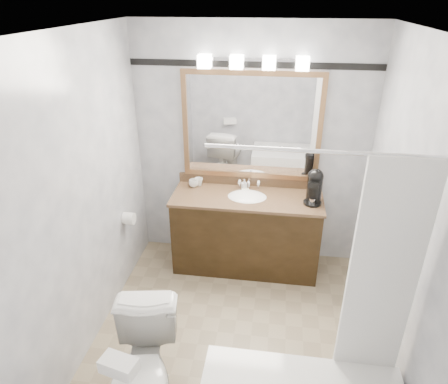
# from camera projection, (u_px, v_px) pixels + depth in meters

# --- Properties ---
(room) EXTENTS (2.42, 2.62, 2.52)m
(room) POSITION_uv_depth(u_px,v_px,m) (236.00, 211.00, 2.97)
(room) COLOR gray
(room) RESTS_ON ground
(vanity) EXTENTS (1.53, 0.58, 0.97)m
(vanity) POSITION_uv_depth(u_px,v_px,m) (246.00, 230.00, 4.23)
(vanity) COLOR black
(vanity) RESTS_ON ground
(mirror) EXTENTS (1.40, 0.04, 1.10)m
(mirror) POSITION_uv_depth(u_px,v_px,m) (251.00, 127.00, 3.99)
(mirror) COLOR #9A6E45
(mirror) RESTS_ON room
(vanity_light_bar) EXTENTS (1.02, 0.14, 0.12)m
(vanity_light_bar) POSITION_uv_depth(u_px,v_px,m) (253.00, 62.00, 3.66)
(vanity_light_bar) COLOR silver
(vanity_light_bar) RESTS_ON room
(accent_stripe) EXTENTS (2.40, 0.01, 0.06)m
(accent_stripe) POSITION_uv_depth(u_px,v_px,m) (253.00, 64.00, 3.73)
(accent_stripe) COLOR black
(accent_stripe) RESTS_ON room
(tp_roll) EXTENTS (0.11, 0.12, 0.12)m
(tp_roll) POSITION_uv_depth(u_px,v_px,m) (129.00, 218.00, 3.95)
(tp_roll) COLOR white
(tp_roll) RESTS_ON room
(toilet) EXTENTS (0.57, 0.84, 0.79)m
(toilet) POSITION_uv_depth(u_px,v_px,m) (143.00, 375.00, 2.69)
(toilet) COLOR white
(toilet) RESTS_ON ground
(tissue_box) EXTENTS (0.23, 0.16, 0.09)m
(tissue_box) POSITION_uv_depth(u_px,v_px,m) (119.00, 366.00, 2.23)
(tissue_box) COLOR white
(tissue_box) RESTS_ON toilet
(coffee_maker) EXTENTS (0.18, 0.22, 0.34)m
(coffee_maker) POSITION_uv_depth(u_px,v_px,m) (315.00, 185.00, 3.87)
(coffee_maker) COLOR black
(coffee_maker) RESTS_ON vanity
(cup_left) EXTENTS (0.12, 0.12, 0.08)m
(cup_left) POSITION_uv_depth(u_px,v_px,m) (194.00, 183.00, 4.23)
(cup_left) COLOR white
(cup_left) RESTS_ON vanity
(cup_right) EXTENTS (0.12, 0.12, 0.08)m
(cup_right) POSITION_uv_depth(u_px,v_px,m) (199.00, 182.00, 4.26)
(cup_right) COLOR white
(cup_right) RESTS_ON vanity
(soap_bottle_a) EXTENTS (0.07, 0.07, 0.11)m
(soap_bottle_a) POSITION_uv_depth(u_px,v_px,m) (244.00, 184.00, 4.17)
(soap_bottle_a) COLOR white
(soap_bottle_a) RESTS_ON vanity
(soap_bar) EXTENTS (0.08, 0.07, 0.02)m
(soap_bar) POSITION_uv_depth(u_px,v_px,m) (246.00, 190.00, 4.15)
(soap_bar) COLOR #ECECC2
(soap_bar) RESTS_ON vanity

